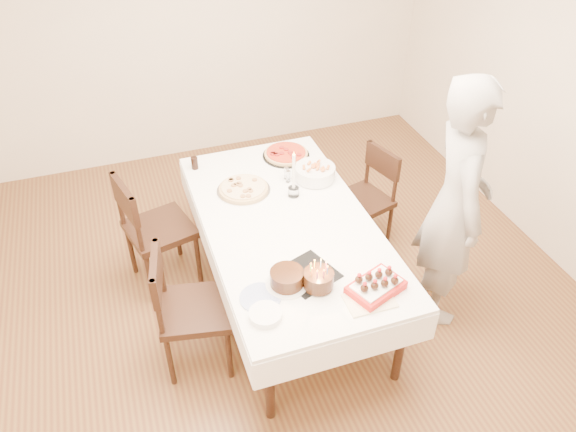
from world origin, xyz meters
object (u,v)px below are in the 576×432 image
object	(u,v)px
cola_glass	(195,163)
layer_cake	(287,278)
dining_table	(288,261)
birthday_cake	(319,275)
chair_right_savory	(362,201)
taper_candle	(294,174)
chair_left_dessert	(196,310)
person	(455,205)
pizza_white	(244,189)
pasta_bowl	(315,172)
chair_left_savory	(160,229)
strawberry_box	(376,286)
pizza_pepperoni	(286,154)

from	to	relation	value
cola_glass	layer_cake	distance (m)	1.50
dining_table	birthday_cake	size ratio (longest dim) A/B	11.54
chair_right_savory	taper_candle	distance (m)	0.84
chair_left_dessert	person	bearing A→B (deg)	-171.22
chair_right_savory	chair_left_dessert	world-z (taller)	chair_left_dessert
cola_glass	birthday_cake	bearing A→B (deg)	-74.06
person	layer_cake	xyz separation A→B (m)	(-1.26, -0.17, -0.13)
chair_right_savory	layer_cake	world-z (taller)	chair_right_savory
pizza_white	birthday_cake	xyz separation A→B (m)	(0.16, -1.12, 0.08)
chair_left_dessert	pasta_bowl	distance (m)	1.42
dining_table	chair_left_dessert	distance (m)	0.84
chair_right_savory	person	distance (m)	1.01
person	pizza_white	bearing A→B (deg)	73.03
dining_table	chair_left_dessert	xyz separation A→B (m)	(-0.75, -0.35, 0.10)
chair_left_dessert	taper_candle	size ratio (longest dim) A/B	2.51
chair_left_savory	chair_right_savory	bearing A→B (deg)	162.04
pizza_white	pasta_bowl	bearing A→B (deg)	-1.93
cola_glass	dining_table	bearing A→B (deg)	-61.83
layer_cake	strawberry_box	size ratio (longest dim) A/B	0.80
pasta_bowl	pizza_white	bearing A→B (deg)	178.07
pasta_bowl	cola_glass	distance (m)	0.96
chair_left_savory	layer_cake	size ratio (longest dim) A/B	3.76
pizza_white	strawberry_box	size ratio (longest dim) A/B	1.22
chair_left_savory	person	size ratio (longest dim) A/B	0.53
dining_table	pasta_bowl	world-z (taller)	pasta_bowl
pizza_pepperoni	taper_candle	world-z (taller)	taper_candle
chair_left_savory	chair_left_dessert	world-z (taller)	chair_left_savory
pasta_bowl	cola_glass	size ratio (longest dim) A/B	3.08
chair_right_savory	birthday_cake	xyz separation A→B (m)	(-0.83, -1.09, 0.41)
pizza_white	strawberry_box	xyz separation A→B (m)	(0.48, -1.27, 0.02)
chair_left_savory	taper_candle	xyz separation A→B (m)	(0.99, -0.25, 0.44)
person	pasta_bowl	distance (m)	1.10
dining_table	strawberry_box	size ratio (longest dim) A/B	6.47
chair_right_savory	chair_left_dessert	distance (m)	1.74
chair_left_dessert	pizza_white	world-z (taller)	chair_left_dessert
chair_right_savory	pizza_pepperoni	distance (m)	0.74
pasta_bowl	birthday_cake	world-z (taller)	birthday_cake
dining_table	birthday_cake	xyz separation A→B (m)	(-0.03, -0.66, 0.47)
person	layer_cake	size ratio (longest dim) A/B	7.08
pizza_white	cola_glass	xyz separation A→B (m)	(-0.28, 0.43, 0.03)
birthday_cake	dining_table	bearing A→B (deg)	87.15
dining_table	chair_left_savory	xyz separation A→B (m)	(-0.85, 0.54, 0.12)
chair_right_savory	pizza_white	bearing A→B (deg)	162.32
chair_left_dessert	pizza_white	size ratio (longest dim) A/B	2.36
person	birthday_cake	world-z (taller)	person
pasta_bowl	strawberry_box	size ratio (longest dim) A/B	0.94
chair_left_dessert	dining_table	bearing A→B (deg)	-144.45
pasta_bowl	strawberry_box	world-z (taller)	pasta_bowl
pizza_pepperoni	pasta_bowl	xyz separation A→B (m)	(0.10, -0.39, 0.04)
chair_right_savory	pizza_white	size ratio (longest dim) A/B	2.18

